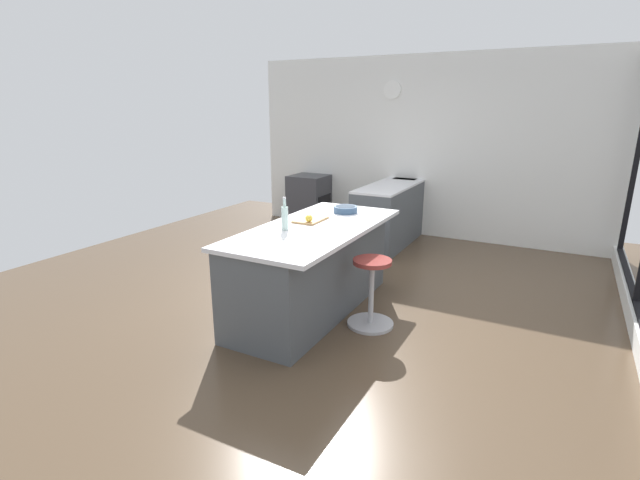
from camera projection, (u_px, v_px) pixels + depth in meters
The scene contains 10 objects.
ground_plane at pixel (332, 301), 4.99m from camera, with size 8.17×8.17×0.00m, color brown.
interior_partition_left at pixel (422, 148), 7.27m from camera, with size 0.15×5.62×2.77m.
sink_cabinet at pixel (399, 209), 7.32m from camera, with size 2.56×0.60×1.18m.
oven_range at pixel (309, 200), 8.06m from camera, with size 0.60×0.61×0.87m.
kitchen_island at pixel (311, 268), 4.64m from camera, with size 2.15×0.97×0.89m.
stool_by_window at pixel (371, 295), 4.35m from camera, with size 0.44×0.44×0.66m.
cutting_board at pixel (310, 220), 4.71m from camera, with size 0.36×0.24×0.02m, color tan.
apple_yellow at pixel (309, 218), 4.57m from camera, with size 0.07×0.07×0.07m, color gold.
water_bottle at pixel (285, 217), 4.33m from camera, with size 0.06×0.06×0.31m.
fruit_bowl at pixel (345, 209), 5.06m from camera, with size 0.26×0.26×0.07m.
Camera 1 is at (4.13, 2.05, 2.01)m, focal length 26.07 mm.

